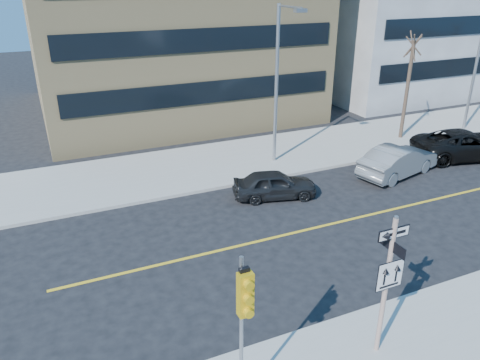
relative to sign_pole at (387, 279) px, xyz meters
name	(u,v)px	position (x,y,z in m)	size (l,w,h in m)	color
ground	(324,299)	(0.00, 2.51, -2.44)	(120.00, 120.00, 0.00)	black
far_sidewalk	(451,125)	(18.00, 14.51, -2.36)	(66.00, 6.00, 0.15)	#AAA69F
sign_pole	(387,279)	(0.00, 0.00, 0.00)	(0.92, 0.92, 4.06)	silver
traffic_signal	(244,306)	(-4.00, -0.15, 0.59)	(0.32, 0.45, 4.00)	gray
parked_car_a	(275,184)	(2.01, 9.71, -1.79)	(3.78, 1.52, 1.29)	black
parked_car_b	(398,161)	(8.93, 9.48, -1.66)	(4.71, 1.64, 1.55)	gray
parked_car_c	(465,144)	(14.01, 9.89, -1.65)	(5.68, 2.62, 1.58)	black
streetlight_a	(279,76)	(4.00, 13.27, 2.32)	(0.55, 2.25, 8.00)	gray
street_tree_west	(413,48)	(13.00, 13.81, 3.09)	(1.80, 1.80, 6.35)	#392D21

